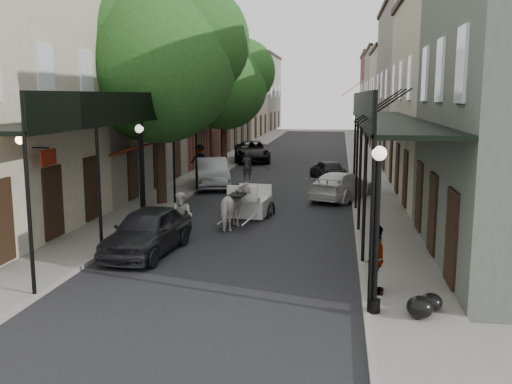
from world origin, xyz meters
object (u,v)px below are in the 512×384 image
(lamppost_right_far, at_px, (355,147))
(car_right_far, at_px, (328,170))
(lamppost_right_near, at_px, (377,228))
(car_right_near, at_px, (341,186))
(tree_far, at_px, (229,81))
(car_left_far, at_px, (252,151))
(carriage, at_px, (253,189))
(car_left_mid, at_px, (212,173))
(pedestrian_sidewalk_left, at_px, (200,160))
(pedestrian_walking, at_px, (182,216))
(lamppost_left, at_px, (141,172))
(horse, at_px, (236,207))
(pedestrian_sidewalk_right, at_px, (376,259))
(tree_near, at_px, (168,58))
(car_left_near, at_px, (147,231))

(lamppost_right_far, distance_m, car_right_far, 2.31)
(lamppost_right_near, height_order, car_right_near, lamppost_right_near)
(tree_far, bearing_deg, car_left_far, 73.57)
(carriage, bearing_deg, car_left_mid, 120.92)
(lamppost_right_near, bearing_deg, pedestrian_sidewalk_left, 113.41)
(car_left_mid, bearing_deg, pedestrian_walking, -99.18)
(lamppost_left, bearing_deg, tree_far, 90.46)
(horse, xyz_separation_m, car_right_near, (3.86, 6.69, -0.16))
(pedestrian_sidewalk_right, bearing_deg, lamppost_right_near, -177.36)
(tree_near, xyz_separation_m, pedestrian_sidewalk_right, (8.40, -10.90, -5.52))
(car_left_mid, bearing_deg, car_left_far, 71.73)
(pedestrian_sidewalk_left, relative_size, car_right_near, 0.40)
(lamppost_right_near, height_order, carriage, lamppost_right_near)
(lamppost_right_near, distance_m, horse, 9.30)
(car_right_near, bearing_deg, car_left_near, 83.69)
(car_left_mid, distance_m, car_left_far, 12.21)
(pedestrian_walking, distance_m, car_right_far, 15.59)
(tree_near, height_order, car_left_mid, tree_near)
(tree_near, height_order, horse, tree_near)
(tree_near, distance_m, car_right_near, 9.89)
(pedestrian_sidewalk_left, bearing_deg, tree_far, -119.15)
(car_right_near, bearing_deg, pedestrian_sidewalk_left, -14.52)
(pedestrian_sidewalk_left, distance_m, pedestrian_sidewalk_right, 22.17)
(car_left_mid, relative_size, car_right_far, 1.32)
(tree_near, relative_size, car_left_mid, 2.05)
(lamppost_left, bearing_deg, tree_near, 91.34)
(tree_near, distance_m, lamppost_right_far, 12.24)
(tree_near, height_order, pedestrian_walking, tree_near)
(pedestrian_sidewalk_left, relative_size, car_right_far, 0.51)
(lamppost_right_far, height_order, car_left_near, lamppost_right_far)
(car_right_far, bearing_deg, car_left_mid, 12.13)
(car_left_near, height_order, car_left_mid, car_left_mid)
(lamppost_right_near, relative_size, car_left_far, 0.67)
(lamppost_right_near, xyz_separation_m, horse, (-4.58, 8.00, -1.23))
(carriage, bearing_deg, horse, -90.00)
(car_left_near, bearing_deg, car_left_far, 96.30)
(horse, bearing_deg, car_left_far, -77.43)
(lamppost_right_near, height_order, car_left_near, lamppost_right_near)
(pedestrian_sidewalk_right, bearing_deg, car_left_mid, 32.70)
(tree_far, distance_m, lamppost_right_far, 11.05)
(lamppost_right_far, bearing_deg, car_right_far, 146.31)
(lamppost_left, distance_m, car_left_far, 21.67)
(carriage, bearing_deg, car_left_near, -105.26)
(pedestrian_walking, distance_m, car_left_near, 1.93)
(car_left_near, bearing_deg, tree_near, 106.30)
(pedestrian_sidewalk_left, xyz_separation_m, car_left_near, (2.56, -17.11, -0.30))
(tree_far, bearing_deg, car_left_mid, -85.32)
(car_left_near, distance_m, car_right_far, 17.52)
(pedestrian_walking, height_order, car_right_far, pedestrian_walking)
(pedestrian_sidewalk_right, bearing_deg, tree_near, 44.72)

